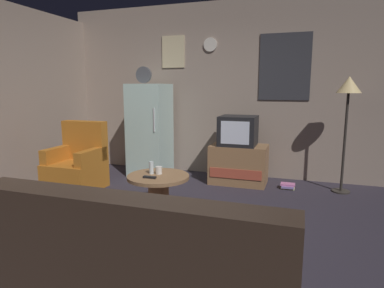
{
  "coord_description": "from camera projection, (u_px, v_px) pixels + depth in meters",
  "views": [
    {
      "loc": [
        1.39,
        -2.93,
        1.44
      ],
      "look_at": [
        0.1,
        0.9,
        0.75
      ],
      "focal_mm": 30.95,
      "sensor_mm": 36.0,
      "label": 1
    }
  ],
  "objects": [
    {
      "name": "coffee_table",
      "position": [
        159.0,
        193.0,
        3.87
      ],
      "size": [
        0.72,
        0.72,
        0.44
      ],
      "color": "#8E6642",
      "rests_on": "ground_plane"
    },
    {
      "name": "book_stack",
      "position": [
        288.0,
        186.0,
        4.77
      ],
      "size": [
        0.2,
        0.17,
        0.08
      ],
      "color": "#BDC07E",
      "rests_on": "ground_plane"
    },
    {
      "name": "ground_plane",
      "position": [
        155.0,
        229.0,
        3.42
      ],
      "size": [
        12.0,
        12.0,
        0.0
      ],
      "primitive_type": "plane",
      "color": "#2D2833"
    },
    {
      "name": "tv_stand",
      "position": [
        239.0,
        164.0,
        5.02
      ],
      "size": [
        0.84,
        0.53,
        0.59
      ],
      "color": "#8E6642",
      "rests_on": "ground_plane"
    },
    {
      "name": "wine_glass",
      "position": [
        151.0,
        168.0,
        3.88
      ],
      "size": [
        0.05,
        0.05,
        0.15
      ],
      "primitive_type": "cylinder",
      "color": "silver",
      "rests_on": "coffee_table"
    },
    {
      "name": "couch",
      "position": [
        144.0,
        285.0,
        1.92
      ],
      "size": [
        1.7,
        0.8,
        0.92
      ],
      "color": "#38281E",
      "rests_on": "ground_plane"
    },
    {
      "name": "standing_lamp",
      "position": [
        348.0,
        94.0,
        4.4
      ],
      "size": [
        0.32,
        0.32,
        1.59
      ],
      "color": "#332D28",
      "rests_on": "ground_plane"
    },
    {
      "name": "crt_tv",
      "position": [
        238.0,
        131.0,
        4.94
      ],
      "size": [
        0.54,
        0.51,
        0.44
      ],
      "color": "black",
      "rests_on": "tv_stand"
    },
    {
      "name": "remote_control",
      "position": [
        150.0,
        177.0,
        3.7
      ],
      "size": [
        0.15,
        0.05,
        0.02
      ],
      "primitive_type": "cube",
      "rotation": [
        0.0,
        0.0,
        0.02
      ],
      "color": "black",
      "rests_on": "coffee_table"
    },
    {
      "name": "fridge",
      "position": [
        150.0,
        130.0,
        5.45
      ],
      "size": [
        0.6,
        0.62,
        1.77
      ],
      "color": "silver",
      "rests_on": "ground_plane"
    },
    {
      "name": "armchair",
      "position": [
        77.0,
        166.0,
        4.73
      ],
      "size": [
        0.68,
        0.68,
        0.96
      ],
      "color": "#B2661E",
      "rests_on": "ground_plane"
    },
    {
      "name": "mug_ceramic_white",
      "position": [
        159.0,
        170.0,
        3.88
      ],
      "size": [
        0.08,
        0.08,
        0.09
      ],
      "primitive_type": "cylinder",
      "color": "silver",
      "rests_on": "coffee_table"
    },
    {
      "name": "wall_with_art",
      "position": [
        216.0,
        90.0,
        5.47
      ],
      "size": [
        5.2,
        0.12,
        2.79
      ],
      "color": "gray",
      "rests_on": "ground_plane"
    }
  ]
}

